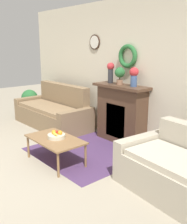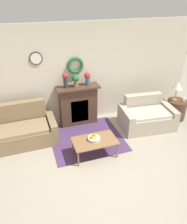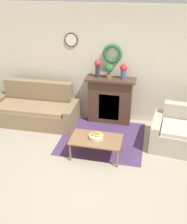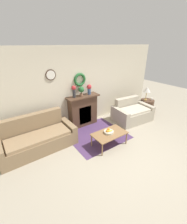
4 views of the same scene
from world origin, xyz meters
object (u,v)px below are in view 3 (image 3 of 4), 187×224
(couch_left, at_px, (35,110))
(loveseat_right, at_px, (187,134))
(fireplace, at_px, (110,100))
(coffee_table, at_px, (96,140))
(potted_plant_on_mantel, at_px, (109,69))
(vase_on_mantel_right, at_px, (124,70))
(vase_on_mantel_left, at_px, (98,67))
(fruit_bowl, at_px, (96,136))

(couch_left, bearing_deg, loveseat_right, -6.65)
(fireplace, relative_size, coffee_table, 1.16)
(coffee_table, height_order, potted_plant_on_mantel, potted_plant_on_mantel)
(coffee_table, xyz_separation_m, vase_on_mantel_right, (0.30, 1.49, 0.95))
(potted_plant_on_mantel, bearing_deg, loveseat_right, -23.13)
(loveseat_right, xyz_separation_m, coffee_table, (-1.75, -0.72, 0.07))
(couch_left, bearing_deg, vase_on_mantel_right, 10.93)
(fireplace, xyz_separation_m, coffee_table, (-0.02, -1.49, -0.20))
(vase_on_mantel_left, height_order, vase_on_mantel_right, vase_on_mantel_left)
(fireplace, relative_size, couch_left, 0.56)
(loveseat_right, distance_m, fruit_bowl, 1.90)
(couch_left, bearing_deg, fireplace, 12.58)
(fireplace, xyz_separation_m, potted_plant_on_mantel, (-0.05, -0.01, 0.76))
(vase_on_mantel_right, bearing_deg, vase_on_mantel_left, 180.00)
(fireplace, height_order, couch_left, fireplace)
(coffee_table, distance_m, vase_on_mantel_left, 1.81)
(fireplace, distance_m, vase_on_mantel_right, 0.80)
(fruit_bowl, height_order, potted_plant_on_mantel, potted_plant_on_mantel)
(fruit_bowl, xyz_separation_m, vase_on_mantel_right, (0.31, 1.46, 0.87))
(fruit_bowl, relative_size, vase_on_mantel_right, 0.81)
(couch_left, height_order, fruit_bowl, couch_left)
(loveseat_right, relative_size, vase_on_mantel_left, 3.75)
(loveseat_right, distance_m, vase_on_mantel_left, 2.43)
(loveseat_right, height_order, vase_on_mantel_left, vase_on_mantel_left)
(couch_left, distance_m, coffee_table, 2.04)
(vase_on_mantel_left, bearing_deg, vase_on_mantel_right, 0.00)
(fireplace, bearing_deg, fruit_bowl, -91.27)
(potted_plant_on_mantel, bearing_deg, vase_on_mantel_right, 3.49)
(fireplace, relative_size, fruit_bowl, 4.13)
(couch_left, relative_size, fruit_bowl, 7.40)
(fireplace, bearing_deg, vase_on_mantel_right, 1.11)
(couch_left, height_order, coffee_table, couch_left)
(couch_left, distance_m, fruit_bowl, 2.02)
(vase_on_mantel_right, xyz_separation_m, potted_plant_on_mantel, (-0.33, -0.02, 0.00))
(fireplace, xyz_separation_m, vase_on_mantel_right, (0.28, 0.01, 0.75))
(loveseat_right, height_order, coffee_table, loveseat_right)
(fruit_bowl, distance_m, potted_plant_on_mantel, 1.69)
(coffee_table, bearing_deg, potted_plant_on_mantel, 90.96)
(coffee_table, distance_m, vase_on_mantel_right, 1.80)
(vase_on_mantel_right, bearing_deg, fruit_bowl, -102.10)
(fireplace, distance_m, fruit_bowl, 1.46)
(fireplace, relative_size, loveseat_right, 0.77)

